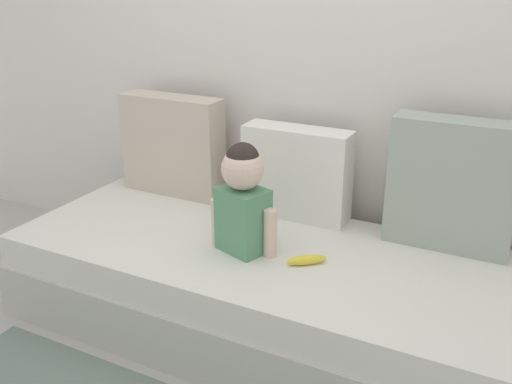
% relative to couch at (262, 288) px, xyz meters
% --- Properties ---
extents(ground_plane, '(12.00, 12.00, 0.00)m').
position_rel_couch_xyz_m(ground_plane, '(0.00, 0.00, -0.21)').
color(ground_plane, '#B2ADA3').
extents(back_wall, '(5.50, 0.10, 2.58)m').
position_rel_couch_xyz_m(back_wall, '(0.00, 0.60, 1.08)').
color(back_wall, silver).
rests_on(back_wall, ground).
extents(couch, '(2.30, 0.95, 0.42)m').
position_rel_couch_xyz_m(couch, '(0.00, 0.00, 0.00)').
color(couch, beige).
rests_on(couch, ground).
extents(throw_pillow_left, '(0.56, 0.16, 0.53)m').
position_rel_couch_xyz_m(throw_pillow_left, '(-0.71, 0.37, 0.48)').
color(throw_pillow_left, '#C1B29E').
rests_on(throw_pillow_left, couch).
extents(throw_pillow_center, '(0.52, 0.16, 0.44)m').
position_rel_couch_xyz_m(throw_pillow_center, '(0.00, 0.37, 0.44)').
color(throw_pillow_center, silver).
rests_on(throw_pillow_center, couch).
extents(throw_pillow_right, '(0.52, 0.16, 0.57)m').
position_rel_couch_xyz_m(throw_pillow_right, '(0.71, 0.37, 0.50)').
color(throw_pillow_right, '#99A393').
rests_on(throw_pillow_right, couch).
extents(toddler, '(0.31, 0.21, 0.48)m').
position_rel_couch_xyz_m(toddler, '(-0.06, -0.06, 0.46)').
color(toddler, '#568E66').
rests_on(toddler, couch).
extents(banana, '(0.16, 0.14, 0.04)m').
position_rel_couch_xyz_m(banana, '(0.24, -0.06, 0.23)').
color(banana, yellow).
rests_on(banana, couch).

